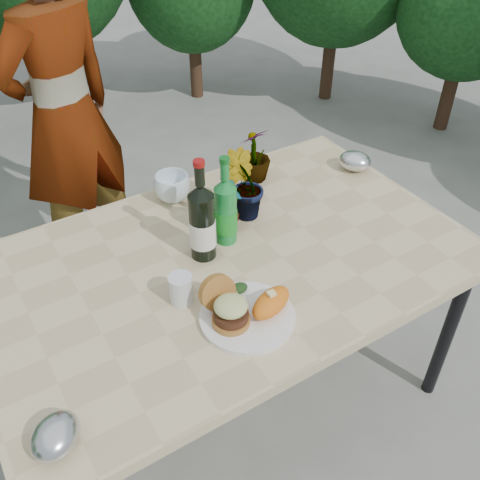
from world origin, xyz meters
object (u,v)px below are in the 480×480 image
person (65,116)px  dinner_plate (247,317)px  wine_bottle (202,223)px  patio_table (227,271)px

person → dinner_plate: bearing=69.2°
dinner_plate → wine_bottle: bearing=84.4°
patio_table → person: size_ratio=0.97×
patio_table → dinner_plate: size_ratio=5.71×
dinner_plate → person: (-0.08, 1.41, 0.07)m
patio_table → dinner_plate: dinner_plate is taller
wine_bottle → person: size_ratio=0.22×
wine_bottle → dinner_plate: bearing=-83.6°
wine_bottle → person: person is taller
person → patio_table: bearing=74.4°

